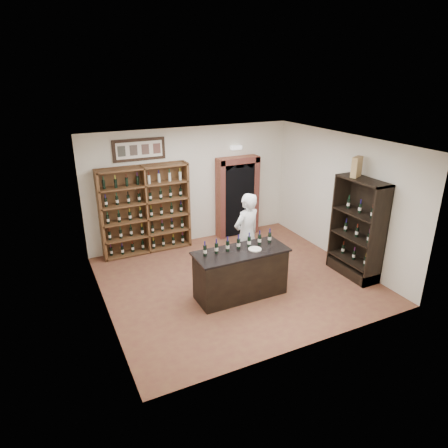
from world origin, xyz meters
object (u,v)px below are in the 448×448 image
Objects in this scene: tasting_counter at (241,274)px; counter_bottle_0 at (205,250)px; shopkeeper at (246,235)px; wine_shelf at (145,210)px; wine_crate at (357,167)px; side_cabinet at (357,243)px.

counter_bottle_0 reaches higher than tasting_counter.
shopkeeper is at bearing 26.80° from counter_bottle_0.
wine_shelf is at bearing -68.84° from shopkeeper.
tasting_counter is 1.02m from shopkeeper.
shopkeeper is (1.25, 0.63, -0.16)m from counter_bottle_0.
shopkeeper reaches higher than tasting_counter.
wine_shelf is 3.19m from tasting_counter.
wine_crate is at bearing 143.68° from shopkeeper.
wine_crate is (2.68, -0.07, 1.92)m from tasting_counter.
shopkeeper is at bearing 134.70° from wine_crate.
wine_shelf is at bearing 116.98° from wine_crate.
tasting_counter is at bearing 38.74° from shopkeeper.
wine_shelf reaches higher than tasting_counter.
side_cabinet is 5.16× the size of wine_crate.
wine_crate is at bearing -38.48° from wine_shelf.
side_cabinet is 2.43m from shopkeeper.
side_cabinet is at bearing -6.28° from tasting_counter.
counter_bottle_0 is (-0.72, 0.11, 0.61)m from tasting_counter.
shopkeeper is (1.63, -2.19, -0.15)m from wine_shelf.
wine_crate is (2.15, -0.81, 1.46)m from shopkeeper.
wine_crate is (-0.05, 0.23, 1.66)m from side_cabinet.
side_cabinet is (3.44, -0.41, -0.35)m from counter_bottle_0.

